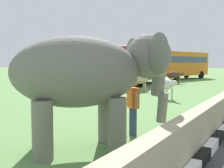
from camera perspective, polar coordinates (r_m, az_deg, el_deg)
name	(u,v)px	position (r m, az deg, el deg)	size (l,w,h in m)	color
barrier_parapet	(159,164)	(4.61, 9.77, -16.17)	(28.00, 0.36, 1.00)	tan
elephant	(92,74)	(6.59, -4.14, 2.21)	(3.89, 3.76, 2.87)	slate
person_handler	(133,104)	(7.94, 4.44, -4.21)	(0.51, 0.55, 1.66)	navy
bus_red	(139,63)	(26.99, 5.68, 4.35)	(9.11, 3.82, 3.50)	#B21E1E
bus_orange	(182,63)	(36.83, 14.50, 4.26)	(9.13, 4.97, 3.50)	orange
cow_near	(138,80)	(20.18, 5.50, 0.89)	(1.65, 1.62, 1.23)	tan
cow_mid	(166,84)	(16.29, 11.21, -0.03)	(1.49, 1.75, 1.23)	beige
cow_far	(174,75)	(28.09, 12.89, 1.80)	(1.66, 1.60, 1.23)	#473323
hill_east	(122,72)	(65.25, 2.11, 2.59)	(25.85, 20.68, 12.85)	slate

